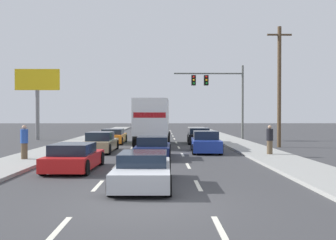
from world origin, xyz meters
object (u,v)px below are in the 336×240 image
object	(u,v)px
car_orange	(113,137)
car_red	(74,157)
car_navy	(153,148)
utility_pole_mid	(279,85)
roadside_billboard	(37,89)
car_black	(199,136)
box_truck	(153,120)
pedestrian_mid_block	(270,140)
car_tan	(101,143)
car_blue	(206,143)
traffic_signal_mast	(215,86)
pedestrian_near_corner	(24,142)
car_silver	(143,170)

from	to	relation	value
car_orange	car_red	bearing A→B (deg)	-89.12
car_red	car_navy	bearing A→B (deg)	54.19
utility_pole_mid	roadside_billboard	distance (m)	22.03
car_black	roadside_billboard	bearing A→B (deg)	163.54
box_truck	pedestrian_mid_block	xyz separation A→B (m)	(6.91, -7.69, -1.05)
car_orange	car_navy	bearing A→B (deg)	-71.62
car_red	pedestrian_mid_block	bearing A→B (deg)	27.71
car_red	roadside_billboard	bearing A→B (deg)	111.88
car_tan	utility_pole_mid	bearing A→B (deg)	14.78
car_blue	traffic_signal_mast	distance (m)	13.16
car_red	car_navy	world-z (taller)	car_navy
roadside_billboard	traffic_signal_mast	bearing A→B (deg)	0.12
car_red	traffic_signal_mast	xyz separation A→B (m)	(8.84, 19.83, 4.53)
pedestrian_near_corner	pedestrian_mid_block	world-z (taller)	pedestrian_near_corner
car_silver	car_blue	world-z (taller)	car_blue
car_blue	roadside_billboard	size ratio (longest dim) A/B	0.62
car_black	traffic_signal_mast	xyz separation A→B (m)	(1.93, 4.43, 4.48)
car_silver	pedestrian_near_corner	size ratio (longest dim) A/B	2.68
car_orange	utility_pole_mid	world-z (taller)	utility_pole_mid
car_blue	traffic_signal_mast	world-z (taller)	traffic_signal_mast
car_red	box_truck	size ratio (longest dim) A/B	0.53
traffic_signal_mast	pedestrian_near_corner	world-z (taller)	traffic_signal_mast
car_red	roadside_billboard	distance (m)	21.75
car_black	box_truck	bearing A→B (deg)	-147.20
car_silver	car_orange	bearing A→B (deg)	100.23
car_orange	car_black	distance (m)	7.15
car_black	utility_pole_mid	distance (m)	7.87
car_navy	utility_pole_mid	size ratio (longest dim) A/B	0.49
car_orange	car_navy	world-z (taller)	car_orange
pedestrian_near_corner	pedestrian_mid_block	size ratio (longest dim) A/B	1.04
car_tan	pedestrian_near_corner	distance (m)	5.97
roadside_billboard	pedestrian_mid_block	bearing A→B (deg)	-39.00
car_navy	car_red	bearing A→B (deg)	-125.81
pedestrian_mid_block	car_orange	bearing A→B (deg)	135.67
car_orange	car_silver	bearing A→B (deg)	-79.77
car_black	utility_pole_mid	xyz separation A→B (m)	(5.53, -3.94, 3.97)
box_truck	traffic_signal_mast	world-z (taller)	traffic_signal_mast
car_silver	car_black	bearing A→B (deg)	78.91
car_red	pedestrian_near_corner	size ratio (longest dim) A/B	2.50
box_truck	car_navy	size ratio (longest dim) A/B	1.89
car_red	car_tan	bearing A→B (deg)	91.08
car_blue	utility_pole_mid	size ratio (longest dim) A/B	0.47
car_blue	roadside_billboard	xyz separation A→B (m)	(-14.55, 12.14, 4.20)
car_navy	utility_pole_mid	distance (m)	12.11
car_red	utility_pole_mid	distance (m)	17.39
car_orange	roadside_billboard	size ratio (longest dim) A/B	0.64
car_red	car_silver	xyz separation A→B (m)	(3.18, -3.65, -0.02)
car_tan	pedestrian_mid_block	world-z (taller)	pedestrian_mid_block
utility_pole_mid	pedestrian_mid_block	world-z (taller)	utility_pole_mid
car_tan	car_blue	distance (m)	6.77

